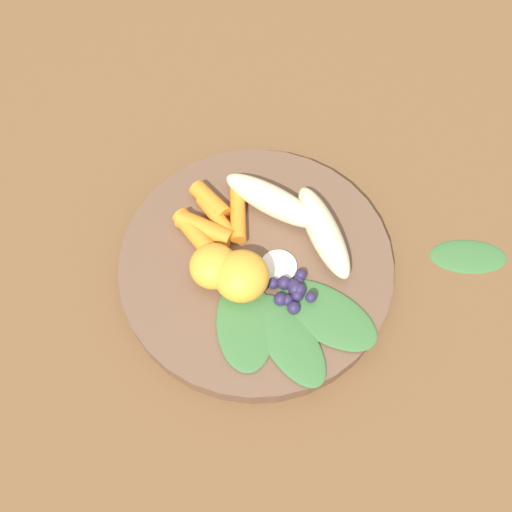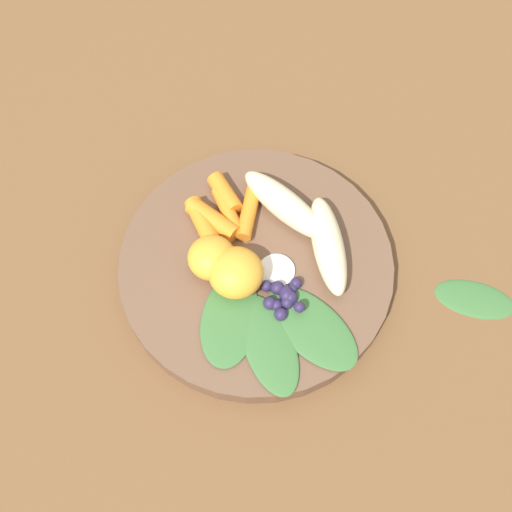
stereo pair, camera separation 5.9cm
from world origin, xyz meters
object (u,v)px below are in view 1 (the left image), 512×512
(bowl, at_px, (256,266))
(orange_segment_near, at_px, (242,276))
(banana_peeled_left, at_px, (272,200))
(kale_leaf_stray, at_px, (469,255))
(banana_peeled_right, at_px, (323,231))

(bowl, xyz_separation_m, orange_segment_near, (-0.02, -0.02, 0.03))
(banana_peeled_left, xyz_separation_m, kale_leaf_stray, (0.18, -0.11, -0.04))
(banana_peeled_left, relative_size, kale_leaf_stray, 1.37)
(banana_peeled_left, relative_size, orange_segment_near, 2.07)
(banana_peeled_right, distance_m, orange_segment_near, 0.10)
(banana_peeled_right, distance_m, kale_leaf_stray, 0.16)
(banana_peeled_left, bearing_deg, bowl, 106.88)
(bowl, xyz_separation_m, banana_peeled_left, (0.04, 0.05, 0.03))
(banana_peeled_right, xyz_separation_m, orange_segment_near, (-0.09, -0.02, 0.00))
(bowl, bearing_deg, kale_leaf_stray, -15.95)
(orange_segment_near, bearing_deg, banana_peeled_right, 12.95)
(kale_leaf_stray, bearing_deg, banana_peeled_right, 178.39)
(bowl, xyz_separation_m, kale_leaf_stray, (0.22, -0.06, -0.01))
(banana_peeled_left, relative_size, banana_peeled_right, 1.00)
(banana_peeled_right, relative_size, orange_segment_near, 2.07)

